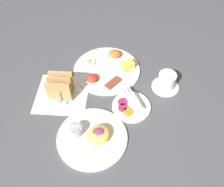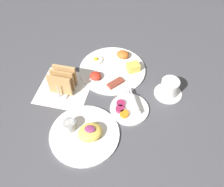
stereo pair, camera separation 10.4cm
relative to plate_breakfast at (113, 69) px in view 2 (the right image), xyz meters
The scene contains 7 objects.
ground_plane 0.20m from the plate_breakfast, 101.73° to the right, with size 3.00×3.00×0.00m, color #47474C.
napkin_flat 0.24m from the plate_breakfast, 139.30° to the right, with size 0.22×0.22×0.00m.
plate_breakfast is the anchor object (origin of this frame).
plate_condiments 0.24m from the plate_breakfast, 61.28° to the right, with size 0.16×0.18×0.04m.
plate_foreground 0.37m from the plate_breakfast, 94.61° to the right, with size 0.27×0.27×0.06m.
toast_rack 0.25m from the plate_breakfast, 139.30° to the right, with size 0.10×0.12×0.10m.
coffee_cup 0.28m from the plate_breakfast, 18.37° to the right, with size 0.12×0.12×0.08m.
Camera 2 is at (0.22, -0.61, 0.84)m, focal length 40.00 mm.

